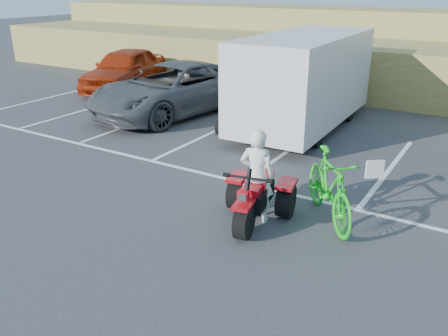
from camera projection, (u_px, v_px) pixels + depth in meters
The scene contains 11 objects.
ground at pixel (180, 225), 9.04m from camera, with size 100.00×100.00×0.00m, color #353537.
parking_stripes at pixel (305, 167), 11.84m from camera, with size 28.00×5.16×0.01m.
grass_embankment at pixel (389, 52), 20.78m from camera, with size 40.00×8.50×3.10m.
red_trike_atv at pixel (254, 223), 9.13m from camera, with size 1.33×1.78×1.15m, color #AF0A12, non-canonical shape.
rider at pixel (257, 176), 8.93m from camera, with size 0.67×0.44×1.83m, color white.
green_dirt_bike at pixel (329, 187), 8.98m from camera, with size 0.65×2.31×1.39m, color #14BF19.
grey_pickup at pixel (173, 89), 16.36m from camera, with size 2.87×6.23×1.73m, color #424549.
red_car at pixel (125, 69), 20.05m from camera, with size 2.03×5.05×1.72m, color #9C2408.
cargo_trailer at pixel (304, 79), 14.47m from camera, with size 2.62×6.21×2.87m.
quad_atv_blue at pixel (263, 117), 16.24m from camera, with size 1.05×1.41×0.92m, color navy, non-canonical shape.
quad_atv_green at pixel (239, 132), 14.59m from camera, with size 0.99×1.33×0.87m, color #13531F, non-canonical shape.
Camera 1 is at (4.90, -6.38, 4.34)m, focal length 38.00 mm.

